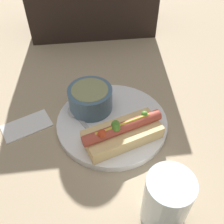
% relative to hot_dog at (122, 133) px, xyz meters
% --- Properties ---
extents(ground_plane, '(4.00, 4.00, 0.00)m').
position_rel_hot_dog_xyz_m(ground_plane, '(-0.01, 0.05, -0.04)').
color(ground_plane, tan).
extents(dinner_plate, '(0.24, 0.24, 0.02)m').
position_rel_hot_dog_xyz_m(dinner_plate, '(-0.01, 0.05, -0.03)').
color(dinner_plate, white).
rests_on(dinner_plate, ground_plane).
extents(hot_dog, '(0.17, 0.11, 0.06)m').
position_rel_hot_dog_xyz_m(hot_dog, '(0.00, 0.00, 0.00)').
color(hot_dog, '#E5C17F').
rests_on(hot_dog, dinner_plate).
extents(soup_bowl, '(0.10, 0.10, 0.05)m').
position_rel_hot_dog_xyz_m(soup_bowl, '(-0.06, 0.10, 0.01)').
color(soup_bowl, slate).
rests_on(soup_bowl, dinner_plate).
extents(spoon, '(0.09, 0.14, 0.01)m').
position_rel_hot_dog_xyz_m(spoon, '(-0.08, 0.07, -0.02)').
color(spoon, '#B7B7BC').
rests_on(spoon, dinner_plate).
extents(drinking_glass, '(0.07, 0.07, 0.11)m').
position_rel_hot_dog_xyz_m(drinking_glass, '(0.04, -0.16, 0.02)').
color(drinking_glass, silver).
rests_on(drinking_glass, ground_plane).
extents(napkin, '(0.12, 0.09, 0.01)m').
position_rel_hot_dog_xyz_m(napkin, '(-0.20, 0.07, -0.03)').
color(napkin, white).
rests_on(napkin, ground_plane).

